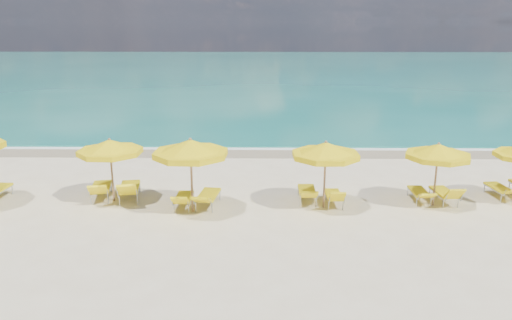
{
  "coord_description": "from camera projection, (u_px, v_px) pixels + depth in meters",
  "views": [
    {
      "loc": [
        0.26,
        -15.84,
        6.01
      ],
      "look_at": [
        0.0,
        1.5,
        1.2
      ],
      "focal_mm": 35.0,
      "sensor_mm": 36.0,
      "label": 1
    }
  ],
  "objects": [
    {
      "name": "umbrella_4",
      "position": [
        191.0,
        149.0,
        15.83
      ],
      "size": [
        3.15,
        3.15,
        2.49
      ],
      "rotation": [
        0.0,
        0.0,
        0.35
      ],
      "color": "#9B734D",
      "rests_on": "ground"
    },
    {
      "name": "umbrella_6",
      "position": [
        438.0,
        152.0,
        16.46
      ],
      "size": [
        2.23,
        2.23,
        2.2
      ],
      "rotation": [
        0.0,
        0.0,
        0.03
      ],
      "color": "#9B734D",
      "rests_on": "ground"
    },
    {
      "name": "umbrella_3",
      "position": [
        110.0,
        148.0,
        16.85
      ],
      "size": [
        2.94,
        2.94,
        2.25
      ],
      "rotation": [
        0.0,
        0.0,
        -0.43
      ],
      "color": "#9B734D",
      "rests_on": "ground"
    },
    {
      "name": "lounger_3_left",
      "position": [
        101.0,
        192.0,
        17.54
      ],
      "size": [
        1.0,
        1.97,
        0.86
      ],
      "rotation": [
        0.0,
        0.0,
        0.21
      ],
      "color": "#A5A8AD",
      "rests_on": "ground"
    },
    {
      "name": "foam_line",
      "position": [
        258.0,
        147.0,
        24.78
      ],
      "size": [
        120.0,
        1.2,
        0.03
      ],
      "primitive_type": "cube",
      "color": "white",
      "rests_on": "ground"
    },
    {
      "name": "whitecap_near",
      "position": [
        170.0,
        115.0,
        33.34
      ],
      "size": [
        14.0,
        0.36,
        0.05
      ],
      "primitive_type": "cube",
      "color": "white",
      "rests_on": "ground"
    },
    {
      "name": "umbrella_5",
      "position": [
        326.0,
        151.0,
        16.23
      ],
      "size": [
        2.94,
        2.94,
        2.31
      ],
      "rotation": [
        0.0,
        0.0,
        -0.37
      ],
      "color": "#9B734D",
      "rests_on": "ground"
    },
    {
      "name": "lounger_3_right",
      "position": [
        130.0,
        193.0,
        17.46
      ],
      "size": [
        0.98,
        2.02,
        0.92
      ],
      "rotation": [
        0.0,
        0.0,
        0.18
      ],
      "color": "#A5A8AD",
      "rests_on": "ground"
    },
    {
      "name": "lounger_7_left",
      "position": [
        500.0,
        192.0,
        17.64
      ],
      "size": [
        0.72,
        1.74,
        0.65
      ],
      "rotation": [
        0.0,
        0.0,
        0.11
      ],
      "color": "#A5A8AD",
      "rests_on": "ground"
    },
    {
      "name": "whitecap_far",
      "position": [
        360.0,
        100.0,
        39.88
      ],
      "size": [
        18.0,
        0.3,
        0.05
      ],
      "primitive_type": "cube",
      "color": "white",
      "rests_on": "ground"
    },
    {
      "name": "wet_sand_band",
      "position": [
        258.0,
        151.0,
        24.01
      ],
      "size": [
        120.0,
        2.6,
        0.01
      ],
      "primitive_type": "cube",
      "color": "tan",
      "rests_on": "ground"
    },
    {
      "name": "lounger_4_left",
      "position": [
        184.0,
        202.0,
        16.7
      ],
      "size": [
        0.56,
        1.62,
        0.72
      ],
      "rotation": [
        0.0,
        0.0,
        -0.0
      ],
      "color": "#A5A8AD",
      "rests_on": "ground"
    },
    {
      "name": "lounger_4_right",
      "position": [
        208.0,
        200.0,
        16.77
      ],
      "size": [
        0.84,
        1.95,
        0.75
      ],
      "rotation": [
        0.0,
        0.0,
        -0.13
      ],
      "color": "#A5A8AD",
      "rests_on": "ground"
    },
    {
      "name": "lounger_6_left",
      "position": [
        419.0,
        196.0,
        17.26
      ],
      "size": [
        0.56,
        1.64,
        0.64
      ],
      "rotation": [
        0.0,
        0.0,
        0.01
      ],
      "color": "#A5A8AD",
      "rests_on": "ground"
    },
    {
      "name": "lounger_5_right",
      "position": [
        334.0,
        199.0,
        16.95
      ],
      "size": [
        0.57,
        1.55,
        0.76
      ],
      "rotation": [
        0.0,
        0.0,
        0.02
      ],
      "color": "#A5A8AD",
      "rests_on": "ground"
    },
    {
      "name": "ground_plane",
      "position": [
        255.0,
        206.0,
        16.88
      ],
      "size": [
        120.0,
        120.0,
        0.0
      ],
      "primitive_type": "plane",
      "color": "beige"
    },
    {
      "name": "lounger_5_left",
      "position": [
        307.0,
        196.0,
        17.24
      ],
      "size": [
        0.61,
        1.79,
        0.75
      ],
      "rotation": [
        0.0,
        0.0,
        -0.01
      ],
      "color": "#A5A8AD",
      "rests_on": "ground"
    },
    {
      "name": "ocean",
      "position": [
        262.0,
        71.0,
        63.13
      ],
      "size": [
        120.0,
        80.0,
        0.3
      ],
      "primitive_type": "cube",
      "color": "#136A5E",
      "rests_on": "ground"
    },
    {
      "name": "lounger_6_right",
      "position": [
        444.0,
        197.0,
        17.14
      ],
      "size": [
        0.7,
        1.69,
        0.82
      ],
      "rotation": [
        0.0,
        0.0,
        0.09
      ],
      "color": "#A5A8AD",
      "rests_on": "ground"
    }
  ]
}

